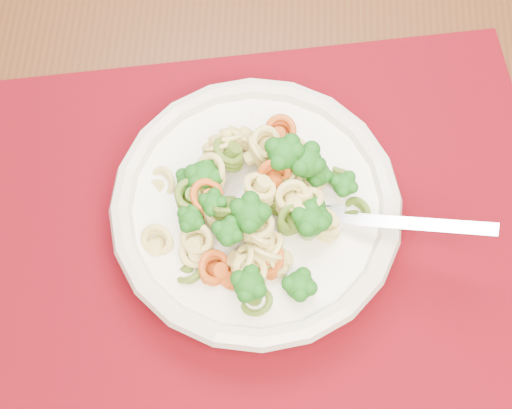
# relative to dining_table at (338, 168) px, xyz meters

# --- Properties ---
(dining_table) EXTENTS (1.73, 1.32, 0.77)m
(dining_table) POSITION_rel_dining_table_xyz_m (0.00, 0.00, 0.00)
(dining_table) COLOR #482814
(dining_table) RESTS_ON ground
(placemat) EXTENTS (0.61, 0.55, 0.00)m
(placemat) POSITION_rel_dining_table_xyz_m (-0.04, -0.13, 0.10)
(placemat) COLOR #650415
(placemat) RESTS_ON dining_table
(pasta_bowl) EXTENTS (0.25, 0.25, 0.05)m
(pasta_bowl) POSITION_rel_dining_table_xyz_m (-0.06, -0.12, 0.13)
(pasta_bowl) COLOR silver
(pasta_bowl) RESTS_ON placemat
(pasta_broccoli_heap) EXTENTS (0.21, 0.21, 0.06)m
(pasta_broccoli_heap) POSITION_rel_dining_table_xyz_m (-0.06, -0.12, 0.14)
(pasta_broccoli_heap) COLOR #F0D876
(pasta_broccoli_heap) RESTS_ON pasta_bowl
(fork) EXTENTS (0.18, 0.03, 0.08)m
(fork) POSITION_rel_dining_table_xyz_m (0.00, -0.12, 0.14)
(fork) COLOR silver
(fork) RESTS_ON pasta_bowl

